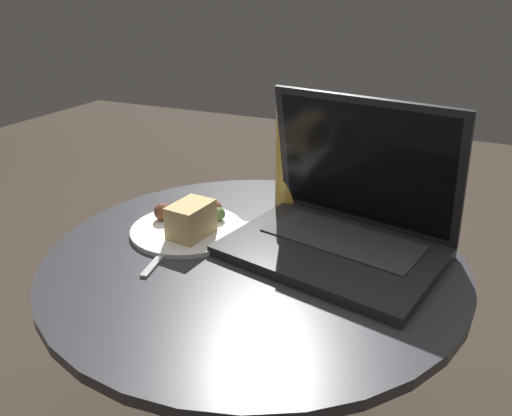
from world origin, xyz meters
The scene contains 6 objects.
table centered at (0.00, 0.00, 0.40)m, with size 0.72×0.72×0.56m.
napkin centered at (-0.13, 0.04, 0.56)m, with size 0.20×0.14×0.00m.
laptop centered at (0.13, 0.08, 0.61)m, with size 0.39×0.32×0.26m.
beer_glass centered at (-0.01, 0.22, 0.66)m, with size 0.07×0.07×0.21m.
snack_plate centered at (-0.14, 0.02, 0.58)m, with size 0.21×0.21×0.07m.
fork centered at (-0.15, -0.04, 0.56)m, with size 0.05×0.19×0.00m.
Camera 1 is at (0.32, -0.69, 0.98)m, focal length 35.00 mm.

